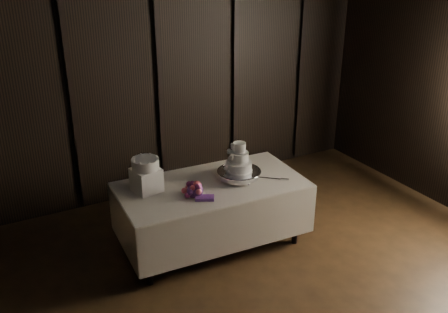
% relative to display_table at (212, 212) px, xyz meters
% --- Properties ---
extents(room, '(6.08, 7.08, 3.08)m').
position_rel_display_table_xyz_m(room, '(0.06, -1.93, 1.08)').
color(room, black).
rests_on(room, ground).
extents(display_table, '(2.04, 1.13, 0.76)m').
position_rel_display_table_xyz_m(display_table, '(0.00, 0.00, 0.00)').
color(display_table, beige).
rests_on(display_table, ground).
extents(cake_stand, '(0.53, 0.53, 0.09)m').
position_rel_display_table_xyz_m(cake_stand, '(0.33, -0.02, 0.39)').
color(cake_stand, silver).
rests_on(cake_stand, display_table).
extents(wedding_cake, '(0.31, 0.27, 0.33)m').
position_rel_display_table_xyz_m(wedding_cake, '(0.30, -0.03, 0.56)').
color(wedding_cake, white).
rests_on(wedding_cake, cake_stand).
extents(bouquet, '(0.45, 0.50, 0.19)m').
position_rel_display_table_xyz_m(bouquet, '(-0.27, -0.15, 0.41)').
color(bouquet, '#E34E5B').
rests_on(bouquet, display_table).
extents(box_pedestal, '(0.31, 0.31, 0.25)m').
position_rel_display_table_xyz_m(box_pedestal, '(-0.66, 0.18, 0.47)').
color(box_pedestal, white).
rests_on(box_pedestal, display_table).
extents(small_cake, '(0.33, 0.33, 0.11)m').
position_rel_display_table_xyz_m(small_cake, '(-0.66, 0.18, 0.65)').
color(small_cake, white).
rests_on(small_cake, box_pedestal).
extents(cake_knife, '(0.30, 0.26, 0.01)m').
position_rel_display_table_xyz_m(cake_knife, '(0.60, -0.17, 0.35)').
color(cake_knife, silver).
rests_on(cake_knife, display_table).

